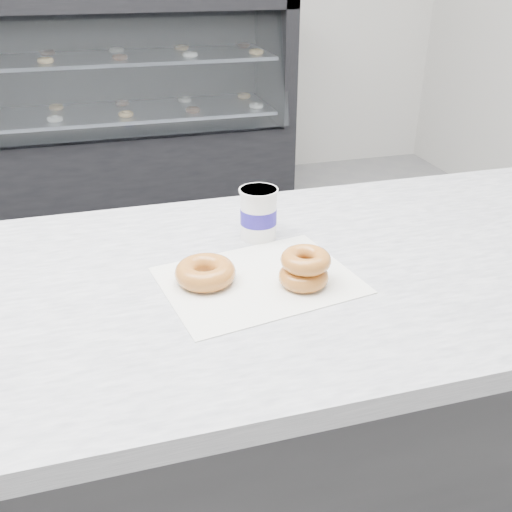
{
  "coord_description": "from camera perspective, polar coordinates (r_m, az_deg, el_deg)",
  "views": [
    {
      "loc": [
        0.02,
        -1.5,
        1.42
      ],
      "look_at": [
        0.28,
        -0.59,
        0.93
      ],
      "focal_mm": 40.0,
      "sensor_mm": 36.0,
      "label": 1
    }
  ],
  "objects": [
    {
      "name": "donut_stack",
      "position": [
        1.02,
        4.89,
        -1.22
      ],
      "size": [
        0.12,
        0.12,
        0.06
      ],
      "color": "#B38131",
      "rests_on": "wax_paper"
    },
    {
      "name": "wax_paper",
      "position": [
        1.04,
        0.26,
        -2.43
      ],
      "size": [
        0.38,
        0.31,
        0.0
      ],
      "primitive_type": "cube",
      "rotation": [
        0.0,
        0.0,
        0.17
      ],
      "color": "silver",
      "rests_on": "counter"
    },
    {
      "name": "ground",
      "position": [
        2.07,
        -12.52,
        -16.67
      ],
      "size": [
        5.0,
        5.0,
        0.0
      ],
      "primitive_type": "plane",
      "color": "gray",
      "rests_on": "ground"
    },
    {
      "name": "donut_single",
      "position": [
        1.03,
        -5.1,
        -1.63
      ],
      "size": [
        0.13,
        0.13,
        0.04
      ],
      "primitive_type": "torus",
      "rotation": [
        0.0,
        0.0,
        -0.2
      ],
      "color": "#B38131",
      "rests_on": "wax_paper"
    },
    {
      "name": "display_case",
      "position": [
        3.74,
        -16.01,
        12.18
      ],
      "size": [
        2.4,
        0.74,
        1.25
      ],
      "color": "black",
      "rests_on": "ground"
    },
    {
      "name": "counter",
      "position": [
        1.32,
        -12.35,
        -20.34
      ],
      "size": [
        3.06,
        0.76,
        0.9
      ],
      "color": "#333335",
      "rests_on": "ground"
    },
    {
      "name": "coffee_cup",
      "position": [
        1.18,
        0.25,
        4.32
      ],
      "size": [
        0.1,
        0.1,
        0.11
      ],
      "rotation": [
        0.0,
        0.0,
        -0.37
      ],
      "color": "white",
      "rests_on": "counter"
    }
  ]
}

